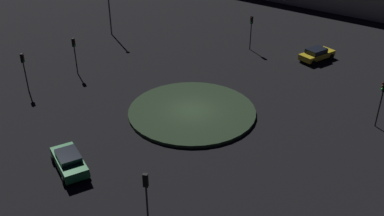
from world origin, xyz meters
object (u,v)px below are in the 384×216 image
traffic_light_east (75,49)px  traffic_light_northwest (146,191)px  traffic_light_southwest (382,95)px  traffic_light_south (251,26)px  car_green (69,161)px  car_yellow (317,54)px  traffic_light_northeast (24,65)px

traffic_light_east → traffic_light_northwest: bearing=-32.8°
traffic_light_east → traffic_light_southwest: 30.21m
traffic_light_east → traffic_light_south: 20.65m
traffic_light_east → traffic_light_southwest: traffic_light_southwest is taller
car_green → traffic_light_south: size_ratio=1.06×
car_yellow → traffic_light_east: 27.06m
traffic_light_southwest → traffic_light_northwest: bearing=41.8°
car_yellow → traffic_light_northeast: traffic_light_northeast is taller
car_green → traffic_light_southwest: (-12.79, -22.29, 2.28)m
traffic_light_southwest → car_green: bearing=22.1°
car_yellow → traffic_light_south: bearing=-59.6°
car_yellow → traffic_light_east: (15.75, 21.90, 2.12)m
car_yellow → traffic_light_southwest: size_ratio=1.07×
traffic_light_east → car_yellow: bearing=42.5°
traffic_light_southwest → traffic_light_south: traffic_light_southwest is taller
traffic_light_northeast → traffic_light_south: bearing=40.5°
car_green → car_yellow: car_green is taller
car_green → traffic_light_southwest: 25.80m
car_yellow → traffic_light_southwest: traffic_light_southwest is taller
traffic_light_south → traffic_light_east: bearing=-45.6°
car_green → traffic_light_northeast: size_ratio=1.10×
traffic_light_south → traffic_light_northwest: traffic_light_northwest is taller
car_green → traffic_light_northeast: traffic_light_northeast is taller
traffic_light_south → traffic_light_northwest: size_ratio=0.95×
traffic_light_east → traffic_light_northeast: (-0.24, 5.71, -0.01)m
traffic_light_east → traffic_light_northeast: traffic_light_east is taller
traffic_light_northeast → traffic_light_northwest: 23.36m
traffic_light_south → traffic_light_southwest: bearing=50.8°
traffic_light_northeast → traffic_light_southwest: (-27.06, -18.65, 0.18)m
traffic_light_east → traffic_light_northwest: size_ratio=0.91×
traffic_light_southwest → traffic_light_northeast: bearing=-3.5°
traffic_light_northeast → traffic_light_northwest: size_ratio=0.91×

